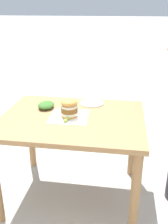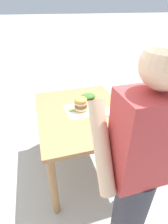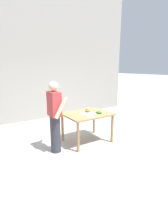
% 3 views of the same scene
% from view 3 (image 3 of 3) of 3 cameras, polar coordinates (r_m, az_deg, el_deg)
% --- Properties ---
extents(ground_plane, '(80.00, 80.00, 0.00)m').
position_cam_3_polar(ground_plane, '(4.92, 0.99, -9.44)').
color(ground_plane, '#ADAAA3').
extents(patio_table, '(0.95, 1.20, 0.80)m').
position_cam_3_polar(patio_table, '(4.69, 1.02, -1.83)').
color(patio_table, '#9E7247').
rests_on(patio_table, ground).
extents(serving_paper, '(0.33, 0.33, 0.00)m').
position_cam_3_polar(serving_paper, '(4.67, 1.25, -0.34)').
color(serving_paper, white).
rests_on(serving_paper, patio_table).
extents(sandwich, '(0.15, 0.15, 0.19)m').
position_cam_3_polar(sandwich, '(4.65, 1.26, 0.58)').
color(sandwich, gold).
rests_on(sandwich, serving_paper).
extents(pickle_spear, '(0.09, 0.04, 0.02)m').
position_cam_3_polar(pickle_spear, '(4.74, 0.62, 0.06)').
color(pickle_spear, '#8EA83D').
rests_on(pickle_spear, serving_paper).
extents(side_plate_with_forks, '(0.22, 0.22, 0.02)m').
position_cam_3_polar(side_plate_with_forks, '(4.32, 2.15, -1.53)').
color(side_plate_with_forks, white).
rests_on(side_plate_with_forks, patio_table).
extents(side_salad, '(0.18, 0.14, 0.06)m').
position_cam_3_polar(side_salad, '(4.68, 4.91, -0.04)').
color(side_salad, '#386B28').
rests_on(side_salad, patio_table).
extents(diner_across_table, '(0.55, 0.35, 1.69)m').
position_cam_3_polar(diner_across_table, '(4.10, -9.49, -1.44)').
color(diner_across_table, '#33333D').
rests_on(diner_across_table, ground).
extents(building_wall, '(0.30, 10.00, 5.91)m').
position_cam_3_polar(building_wall, '(6.85, -23.53, 21.42)').
color(building_wall, gray).
rests_on(building_wall, ground).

